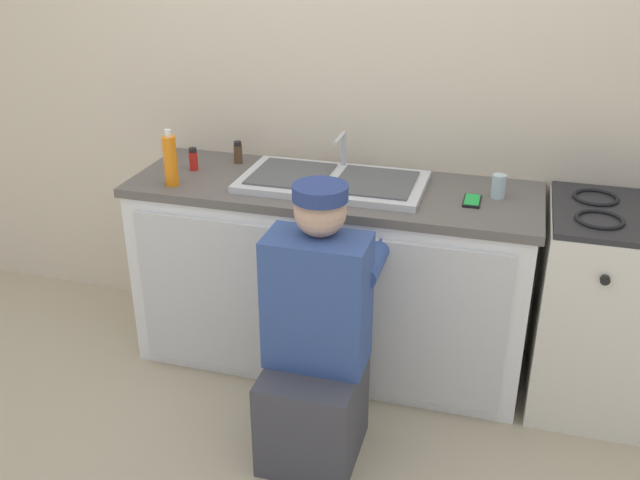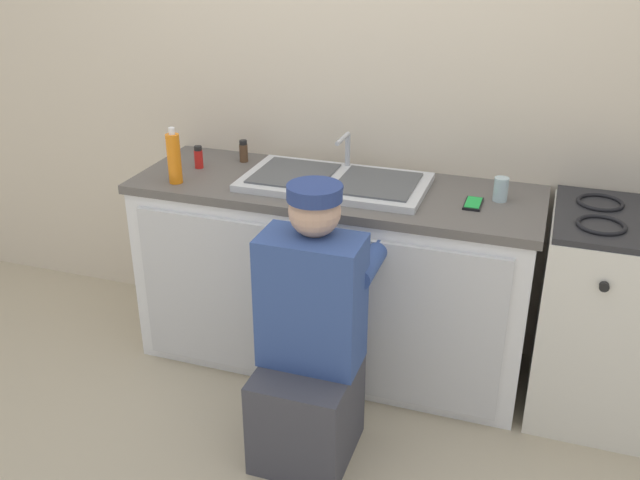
{
  "view_description": "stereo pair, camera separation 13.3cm",
  "coord_description": "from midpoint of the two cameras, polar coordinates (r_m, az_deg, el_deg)",
  "views": [
    {
      "loc": [
        0.75,
        -2.53,
        1.98
      ],
      "look_at": [
        0.0,
        0.1,
        0.7
      ],
      "focal_mm": 40.0,
      "sensor_mm": 36.0,
      "label": 1
    },
    {
      "loc": [
        0.88,
        -2.49,
        1.98
      ],
      "look_at": [
        0.0,
        0.1,
        0.7
      ],
      "focal_mm": 40.0,
      "sensor_mm": 36.0,
      "label": 2
    }
  ],
  "objects": [
    {
      "name": "countertop",
      "position": [
        3.13,
        -0.21,
        4.07
      ],
      "size": [
        1.8,
        0.62,
        0.04
      ],
      "primitive_type": "cube",
      "color": "#5B5651",
      "rests_on": "counter_cabinet"
    },
    {
      "name": "soap_bottle_orange",
      "position": [
        3.17,
        -13.07,
        6.22
      ],
      "size": [
        0.06,
        0.06,
        0.25
      ],
      "color": "orange",
      "rests_on": "countertop"
    },
    {
      "name": "water_glass",
      "position": [
        3.05,
        12.88,
        4.21
      ],
      "size": [
        0.06,
        0.06,
        0.1
      ],
      "color": "#ADC6CC",
      "rests_on": "countertop"
    },
    {
      "name": "sink_double_basin",
      "position": [
        3.12,
        -0.2,
        4.75
      ],
      "size": [
        0.8,
        0.44,
        0.19
      ],
      "color": "silver",
      "rests_on": "countertop"
    },
    {
      "name": "counter_cabinet",
      "position": [
        3.31,
        -0.24,
        -3.12
      ],
      "size": [
        1.76,
        0.62,
        0.84
      ],
      "color": "white",
      "rests_on": "ground_plane"
    },
    {
      "name": "spice_bottle_pepper",
      "position": [
        3.42,
        -7.69,
        6.94
      ],
      "size": [
        0.04,
        0.04,
        0.1
      ],
      "color": "#513823",
      "rests_on": "countertop"
    },
    {
      "name": "spice_bottle_red",
      "position": [
        3.36,
        -11.23,
        6.35
      ],
      "size": [
        0.04,
        0.04,
        0.1
      ],
      "color": "red",
      "rests_on": "countertop"
    },
    {
      "name": "ground_plane",
      "position": [
        3.3,
        -1.67,
        -11.88
      ],
      "size": [
        12.0,
        12.0,
        0.0
      ],
      "primitive_type": "plane",
      "color": "tan"
    },
    {
      "name": "plumber_person",
      "position": [
        2.74,
        -1.75,
        -8.76
      ],
      "size": [
        0.42,
        0.61,
        1.1
      ],
      "color": "#3F3F47",
      "rests_on": "ground_plane"
    },
    {
      "name": "stove_range",
      "position": [
        3.23,
        21.53,
        -5.27
      ],
      "size": [
        0.64,
        0.62,
        0.9
      ],
      "color": "silver",
      "rests_on": "ground_plane"
    },
    {
      "name": "cell_phone",
      "position": [
        2.99,
        10.83,
        3.1
      ],
      "size": [
        0.07,
        0.14,
        0.01
      ],
      "color": "black",
      "rests_on": "countertop"
    },
    {
      "name": "back_wall",
      "position": [
        3.34,
        1.49,
        12.39
      ],
      "size": [
        6.0,
        0.1,
        2.5
      ],
      "primitive_type": "cube",
      "color": "beige",
      "rests_on": "ground_plane"
    }
  ]
}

